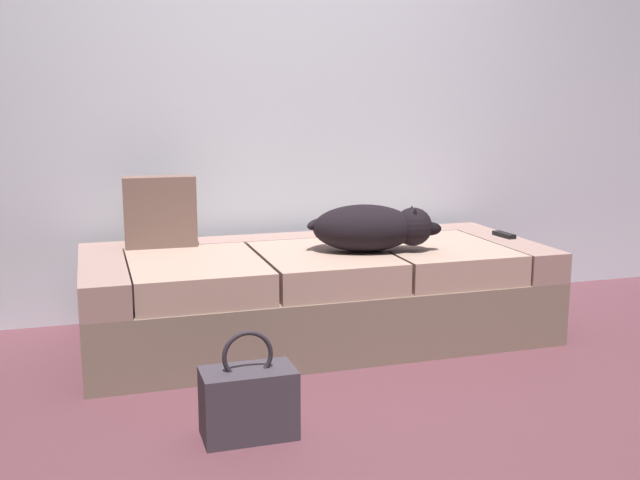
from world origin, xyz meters
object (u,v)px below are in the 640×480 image
Objects in this scene: dog_dark at (373,228)px; handbag at (249,402)px; couch at (317,294)px; tv_remote at (504,235)px; throw_pillow at (160,212)px.

handbag is at bearing -132.80° from dog_dark.
couch reaches higher than handbag.
throw_pillow is at bearing 166.41° from tv_remote.
throw_pillow is (-1.72, 0.27, 0.16)m from tv_remote.
handbag is (0.16, -1.24, -0.49)m from throw_pillow.
throw_pillow is at bearing 97.36° from handbag.
dog_dark is 0.80m from tv_remote.
throw_pillow is at bearing 158.97° from couch.
throw_pillow reaches higher than handbag.
dog_dark is 1.22m from handbag.
handbag is at bearing -152.68° from tv_remote.
dog_dark is 1.87× the size of throw_pillow.
handbag is at bearing -82.64° from throw_pillow.
tv_remote reaches higher than handbag.
dog_dark is at bearing -174.61° from tv_remote.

